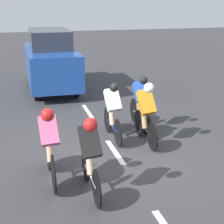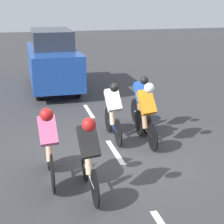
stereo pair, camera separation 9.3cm
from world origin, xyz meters
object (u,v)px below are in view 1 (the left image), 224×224
(cyclist_white, at_px, (113,109))
(cyclist_blue, at_px, (141,101))
(cyclist_pink, at_px, (49,142))
(cyclist_orange, at_px, (146,111))
(cyclist_black, at_px, (90,153))
(support_car, at_px, (51,60))

(cyclist_white, distance_m, cyclist_blue, 1.06)
(cyclist_white, bearing_deg, cyclist_pink, 47.27)
(cyclist_pink, xyz_separation_m, cyclist_orange, (-2.37, -1.37, 0.01))
(cyclist_orange, xyz_separation_m, cyclist_blue, (-0.21, -1.02, -0.06))
(cyclist_white, distance_m, cyclist_pink, 2.48)
(cyclist_blue, relative_size, cyclist_black, 1.01)
(cyclist_pink, bearing_deg, cyclist_white, -132.73)
(cyclist_orange, bearing_deg, cyclist_pink, 30.06)
(cyclist_blue, height_order, support_car, support_car)
(cyclist_pink, xyz_separation_m, cyclist_black, (-0.63, 0.66, 0.00))
(cyclist_orange, relative_size, cyclist_black, 1.02)
(cyclist_pink, xyz_separation_m, support_car, (-0.79, -7.35, 0.29))
(cyclist_white, xyz_separation_m, support_car, (0.89, -5.53, 0.32))
(cyclist_black, height_order, support_car, support_car)
(cyclist_black, relative_size, support_car, 0.37)
(cyclist_pink, height_order, cyclist_orange, cyclist_orange)
(cyclist_white, distance_m, support_car, 5.61)
(cyclist_pink, height_order, support_car, support_car)
(cyclist_white, height_order, cyclist_black, cyclist_black)
(cyclist_blue, distance_m, support_car, 5.28)
(cyclist_orange, bearing_deg, support_car, -75.25)
(cyclist_pink, xyz_separation_m, cyclist_blue, (-2.58, -2.39, -0.05))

